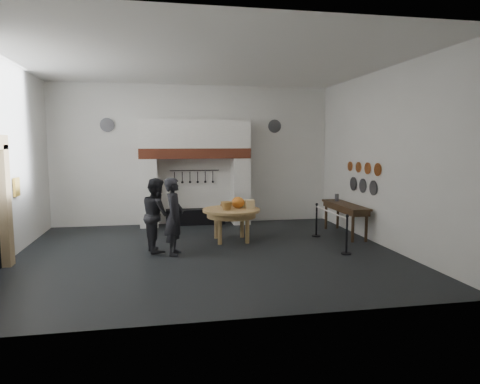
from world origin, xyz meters
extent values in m
cube|color=black|center=(0.00, 0.00, 0.00)|extent=(9.00, 8.00, 0.02)
cube|color=silver|center=(0.00, 0.00, 4.50)|extent=(9.00, 8.00, 0.02)
cube|color=silver|center=(0.00, 4.00, 2.25)|extent=(9.00, 0.02, 4.50)
cube|color=silver|center=(0.00, -4.00, 2.25)|extent=(9.00, 0.02, 4.50)
cube|color=silver|center=(-4.50, 0.00, 2.25)|extent=(0.02, 8.00, 4.50)
cube|color=silver|center=(4.50, 0.00, 2.25)|extent=(0.02, 8.00, 4.50)
cube|color=silver|center=(-1.48, 3.65, 1.07)|extent=(0.55, 0.70, 2.15)
cube|color=silver|center=(1.48, 3.65, 1.07)|extent=(0.55, 0.70, 2.15)
cube|color=#9E442B|center=(0.00, 3.65, 2.31)|extent=(3.50, 0.72, 0.32)
cube|color=silver|center=(0.00, 3.65, 2.92)|extent=(3.50, 0.70, 0.90)
cube|color=black|center=(0.00, 3.72, 0.25)|extent=(1.90, 0.45, 0.50)
cylinder|color=black|center=(0.00, 3.92, 1.75)|extent=(1.60, 0.02, 0.02)
cube|color=tan|center=(-4.38, -0.30, 1.30)|extent=(0.22, 0.30, 2.60)
cube|color=gold|center=(-4.45, 0.80, 1.60)|extent=(0.05, 0.34, 0.44)
cylinder|color=tan|center=(0.76, 1.16, 0.84)|extent=(1.61, 1.61, 0.07)
ellipsoid|color=orange|center=(0.96, 1.26, 1.03)|extent=(0.36, 0.36, 0.31)
cube|color=#D8BB81|center=(1.26, 1.11, 0.99)|extent=(0.22, 0.22, 0.24)
cube|color=#F1ED90|center=(1.24, 1.41, 0.97)|extent=(0.18, 0.18, 0.20)
cone|color=#9E6F3A|center=(0.61, 1.01, 0.98)|extent=(0.33, 0.33, 0.22)
ellipsoid|color=brown|center=(0.66, 1.51, 0.94)|extent=(0.31, 0.18, 0.13)
imported|color=black|center=(-0.80, -0.01, 0.92)|extent=(0.58, 0.75, 1.83)
imported|color=black|center=(-1.20, 0.39, 0.90)|extent=(0.84, 0.99, 1.80)
cube|color=#392514|center=(4.10, 1.33, 0.87)|extent=(0.55, 2.20, 0.06)
cylinder|color=#4C4C51|center=(4.10, 1.93, 1.01)|extent=(0.12, 0.12, 0.22)
cylinder|color=#C6662D|center=(4.46, 0.20, 1.95)|extent=(0.03, 0.34, 0.34)
cylinder|color=#C6662D|center=(4.46, 0.75, 1.95)|extent=(0.03, 0.32, 0.32)
cylinder|color=#C6662D|center=(4.46, 1.30, 1.95)|extent=(0.03, 0.30, 0.30)
cylinder|color=#C6662D|center=(4.46, 1.85, 1.95)|extent=(0.03, 0.28, 0.28)
cylinder|color=#4C4C51|center=(4.46, 0.40, 1.45)|extent=(0.03, 0.40, 0.40)
cylinder|color=#4C4C51|center=(4.46, 1.00, 1.45)|extent=(0.03, 0.40, 0.40)
cylinder|color=#4C4C51|center=(4.46, 1.60, 1.45)|extent=(0.03, 0.40, 0.40)
cylinder|color=#4C4C51|center=(-2.70, 3.96, 3.20)|extent=(0.44, 0.03, 0.44)
cylinder|color=#4C4C51|center=(2.70, 3.96, 3.20)|extent=(0.44, 0.03, 0.44)
cylinder|color=black|center=(3.22, -0.73, 0.45)|extent=(0.05, 0.05, 0.90)
cylinder|color=black|center=(3.22, 1.27, 0.45)|extent=(0.05, 0.05, 0.90)
cylinder|color=white|center=(3.22, 0.27, 0.85)|extent=(0.04, 2.00, 0.04)
camera|label=1|loc=(-1.10, -10.05, 2.62)|focal=32.00mm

